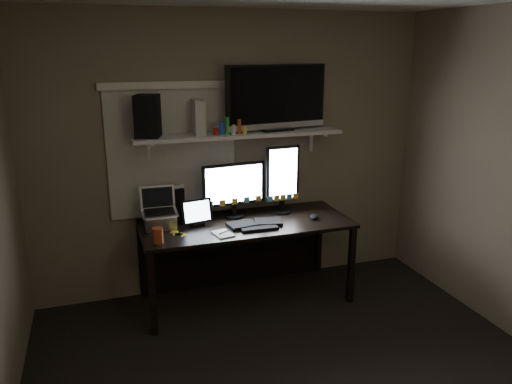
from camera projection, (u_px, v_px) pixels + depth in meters
name	position (u px, v px, depth m)	size (l,w,h in m)	color
back_wall	(233.00, 155.00, 4.50)	(3.60, 3.60, 0.00)	#695B4B
window_blinds	(173.00, 153.00, 4.31)	(1.10, 0.02, 1.10)	beige
desk	(242.00, 236.00, 4.46)	(1.80, 0.75, 0.73)	black
wall_shelf	(239.00, 134.00, 4.28)	(1.80, 0.35, 0.03)	beige
monitor_landscape	(234.00, 190.00, 4.37)	(0.57, 0.06, 0.50)	black
monitor_portrait	(282.00, 179.00, 4.47)	(0.31, 0.06, 0.63)	black
keyboard	(255.00, 224.00, 4.22)	(0.47, 0.19, 0.03)	black
mouse	(314.00, 217.00, 4.38)	(0.07, 0.11, 0.04)	black
notepad	(223.00, 234.00, 4.01)	(0.14, 0.19, 0.01)	silver
tablet	(197.00, 213.00, 4.18)	(0.27, 0.11, 0.23)	black
file_sorter	(170.00, 203.00, 4.34)	(0.23, 0.10, 0.29)	black
laptop	(159.00, 209.00, 4.13)	(0.29, 0.23, 0.33)	#BCBBC0
cup	(158.00, 236.00, 3.83)	(0.08, 0.08, 0.12)	#953A1B
sticky_notes	(188.00, 234.00, 4.03)	(0.26, 0.19, 0.00)	gold
tv	(276.00, 98.00, 4.30)	(0.94, 0.17, 0.56)	black
game_console	(198.00, 117.00, 4.15)	(0.07, 0.24, 0.28)	beige
speaker	(148.00, 116.00, 4.00)	(0.18, 0.23, 0.34)	black
bottles	(230.00, 125.00, 4.15)	(0.24, 0.05, 0.15)	#A50F0C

